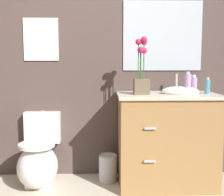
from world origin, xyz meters
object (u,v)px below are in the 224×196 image
Objects in this scene: flower_vase at (142,75)px; wall_mirror at (163,36)px; trash_bin at (108,168)px; lotion_bottle at (194,84)px; vanity_cabinet at (167,139)px; hand_wash_bottle at (207,86)px; soap_bottle at (188,84)px; toilet at (39,160)px; wall_poster at (41,39)px.

wall_mirror reaches higher than flower_vase.
lotion_bottle is at bearing 3.08° from trash_bin.
wall_mirror reaches higher than vanity_cabinet.
hand_wash_bottle is at bearing -62.45° from lotion_bottle.
lotion_bottle reaches higher than hand_wash_bottle.
soap_bottle is (0.43, 0.01, -0.08)m from flower_vase.
hand_wash_bottle is 0.19× the size of wall_mirror.
toilet is 0.64× the size of vanity_cabinet.
wall_poster is (-0.98, 0.34, 0.34)m from flower_vase.
wall_poster is 0.53× the size of wall_mirror.
vanity_cabinet is 0.56m from soap_bottle.
lotion_bottle is at bearing 58.21° from soap_bottle.
lotion_bottle is 1.09× the size of hand_wash_bottle.
hand_wash_bottle reaches higher than toilet.
flower_vase is 1.93× the size of trash_bin.
hand_wash_bottle is at bearing -6.95° from trash_bin.
toilet is 1.59m from soap_bottle.
hand_wash_bottle is at bearing 2.29° from flower_vase.
lotion_bottle is at bearing -5.89° from wall_poster.
toilet is at bearing -174.40° from trash_bin.
wall_mirror is at bearing 53.49° from flower_vase.
toilet is at bearing -90.00° from wall_poster.
trash_bin is at bearing -16.79° from wall_poster.
toilet is at bearing -175.81° from lotion_bottle.
lotion_bottle is at bearing 18.84° from flower_vase.
hand_wash_bottle reaches higher than trash_bin.
wall_poster is 1.23m from wall_mirror.
wall_mirror reaches higher than wall_poster.
hand_wash_bottle is at bearing 5.52° from soap_bottle.
vanity_cabinet is 2.04× the size of flower_vase.
toilet is 3.32× the size of soap_bottle.
vanity_cabinet is 2.53× the size of wall_poster.
wall_mirror is (-0.00, 0.29, 0.99)m from vanity_cabinet.
wall_mirror is at bearing 151.39° from lotion_bottle.
trash_bin is (-0.31, 0.14, -0.93)m from flower_vase.
flower_vase is (0.98, -0.07, 0.82)m from toilet.
wall_mirror reaches higher than toilet.
hand_wash_bottle is (0.62, 0.02, -0.11)m from flower_vase.
toilet is 1.20m from wall_poster.
toilet is 1.74m from wall_mirror.
wall_mirror is at bearing 90.51° from vanity_cabinet.
toilet is at bearing -167.72° from wall_mirror.
trash_bin is at bearing -176.92° from lotion_bottle.
soap_bottle is 0.21m from lotion_bottle.
flower_vase reaches higher than hand_wash_bottle.
toilet is at bearing 178.77° from vanity_cabinet.
trash_bin is at bearing 5.60° from toilet.
wall_poster is at bearing 166.58° from vanity_cabinet.
hand_wash_bottle is 0.36× the size of wall_poster.
wall_poster reaches higher than trash_bin.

